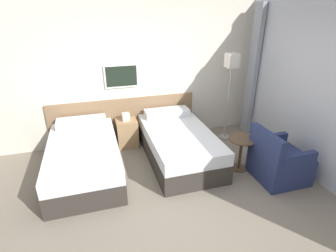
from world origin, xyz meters
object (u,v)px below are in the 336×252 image
(nightstand, at_px, (127,132))
(floor_lamp, at_px, (231,69))
(bed_near_door, at_px, (84,158))
(armchair, at_px, (278,163))
(side_table, at_px, (241,148))
(bed_near_window, at_px, (178,144))

(nightstand, distance_m, floor_lamp, 2.37)
(bed_near_door, xyz_separation_m, floor_lamp, (2.86, 0.52, 1.17))
(nightstand, relative_size, armchair, 0.79)
(armchair, bearing_deg, side_table, 45.96)
(bed_near_window, bearing_deg, floor_lamp, 22.79)
(bed_near_window, distance_m, side_table, 1.10)
(floor_lamp, height_order, armchair, floor_lamp)
(nightstand, bearing_deg, bed_near_window, -42.36)
(side_table, relative_size, armchair, 0.66)
(floor_lamp, bearing_deg, side_table, -106.42)
(side_table, distance_m, armchair, 0.61)
(bed_near_window, bearing_deg, side_table, -35.55)
(nightstand, relative_size, floor_lamp, 0.39)
(bed_near_window, xyz_separation_m, floor_lamp, (1.23, 0.52, 1.17))
(armchair, bearing_deg, floor_lamp, 3.64)
(bed_near_window, height_order, side_table, bed_near_window)
(nightstand, height_order, floor_lamp, floor_lamp)
(bed_near_door, distance_m, side_table, 2.60)
(bed_near_door, distance_m, floor_lamp, 3.14)
(bed_near_door, distance_m, armchair, 3.14)
(side_table, height_order, armchair, armchair)
(floor_lamp, distance_m, armchair, 1.96)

